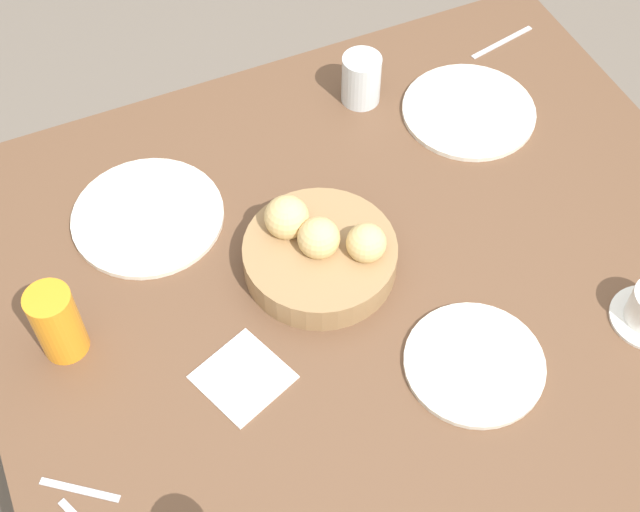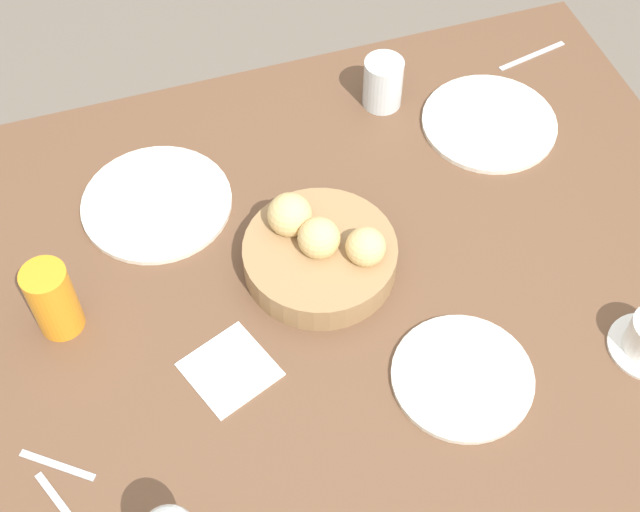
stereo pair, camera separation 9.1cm
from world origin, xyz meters
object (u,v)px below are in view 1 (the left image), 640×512
Objects in this scene: knife_silver at (502,42)px; plate_near_right at (148,216)px; napkin at (243,377)px; spoon_coffee at (80,490)px; water_tumbler at (361,79)px; plate_far_center at (474,364)px; bread_basket at (320,251)px; juice_glass at (57,323)px; plate_near_left at (469,111)px.

plate_near_right is at bearing 10.43° from knife_silver.
spoon_coffee is at bearing 15.07° from napkin.
water_tumbler reaches higher than plate_near_right.
plate_far_center is at bearing 175.26° from spoon_coffee.
napkin is at bearing -164.93° from spoon_coffee.
bread_basket reaches higher than water_tumbler.
plate_near_right is 1.95× the size of juice_glass.
bread_basket reaches higher than spoon_coffee.
juice_glass is 1.08m from knife_silver.
plate_near_left is 0.96× the size of plate_near_right.
bread_basket is at bearing 27.56° from plate_near_left.
plate_near_left is 0.65m from plate_near_right.
napkin reaches higher than spoon_coffee.
spoon_coffee is (1.06, 0.59, 0.00)m from knife_silver.
bread_basket is 1.88× the size of juice_glass.
plate_far_center reaches higher than spoon_coffee.
bread_basket is 0.96× the size of plate_near_right.
knife_silver is 0.93m from napkin.
plate_near_right is at bearing -83.92° from napkin.
juice_glass is 1.33× the size of spoon_coffee.
plate_far_center is (0.27, 0.49, 0.00)m from plate_near_left.
spoon_coffee is at bearing 61.39° from plate_near_right.
spoon_coffee is at bearing -4.74° from plate_far_center.
plate_near_left is at bearing -149.10° from napkin.
plate_near_left is 1.61× the size of knife_silver.
spoon_coffee is at bearing 38.18° from water_tumbler.
napkin is at bearing 30.90° from plate_near_left.
water_tumbler is 0.35m from knife_silver.
water_tumbler is (-0.48, -0.12, 0.05)m from plate_near_right.
plate_far_center is at bearing 81.26° from water_tumbler.
plate_near_right is (0.65, -0.00, 0.00)m from plate_near_left.
plate_near_right is (0.24, -0.22, -0.03)m from bread_basket.
water_tumbler reaches higher than napkin.
juice_glass is at bearing 25.38° from water_tumbler.
plate_far_center is 1.62× the size of juice_glass.
knife_silver is (-0.17, -0.15, -0.00)m from plate_near_left.
bread_basket reaches higher than plate_far_center.
juice_glass is (0.58, -0.30, 0.06)m from plate_far_center.
water_tumbler is (-0.09, -0.62, 0.05)m from plate_far_center.
plate_far_center is at bearing 55.91° from knife_silver.
bread_basket is at bearing 177.56° from juice_glass.
bread_basket reaches higher than napkin.
plate_near_left is 1.16× the size of plate_far_center.
water_tumbler is (-0.67, -0.32, -0.02)m from juice_glass.
bread_basket is 0.32m from plate_near_right.
plate_near_left and plate_near_right have the same top height.
juice_glass reaches higher than knife_silver.
plate_near_left is 2.54× the size of water_tumbler.
juice_glass is at bearing 13.09° from plate_near_left.
plate_far_center is 0.36m from napkin.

